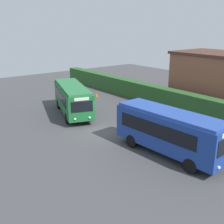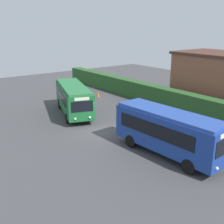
% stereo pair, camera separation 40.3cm
% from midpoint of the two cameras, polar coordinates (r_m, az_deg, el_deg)
% --- Properties ---
extents(ground_plane, '(64.00, 64.00, 0.00)m').
position_cam_midpoint_polar(ground_plane, '(25.78, -3.15, -3.84)').
color(ground_plane, '#424244').
extents(bus_green, '(9.02, 5.20, 3.12)m').
position_cam_midpoint_polar(bus_green, '(30.33, -8.25, 2.82)').
color(bus_green, '#19602D').
rests_on(bus_green, ground_plane).
extents(bus_blue, '(8.90, 2.88, 3.30)m').
position_cam_midpoint_polar(bus_blue, '(21.02, 10.85, -3.61)').
color(bus_blue, navy).
rests_on(bus_blue, ground_plane).
extents(person_left, '(0.31, 0.42, 1.66)m').
position_cam_midpoint_polar(person_left, '(33.19, -5.80, 2.52)').
color(person_left, silver).
rests_on(person_left, ground_plane).
extents(person_center, '(0.54, 0.51, 1.64)m').
position_cam_midpoint_polar(person_center, '(25.40, 10.85, -2.41)').
color(person_center, '#4C6B47').
rests_on(person_center, ground_plane).
extents(person_right, '(0.41, 0.28, 1.72)m').
position_cam_midpoint_polar(person_right, '(24.21, 15.41, -3.58)').
color(person_right, maroon).
rests_on(person_right, ground_plane).
extents(person_far, '(0.47, 0.40, 1.82)m').
position_cam_midpoint_polar(person_far, '(21.79, 17.55, -5.97)').
color(person_far, olive).
rests_on(person_far, ground_plane).
extents(hedge_row, '(44.00, 1.44, 2.23)m').
position_cam_midpoint_polar(hedge_row, '(32.29, 12.29, 2.23)').
color(hedge_row, '#295426').
rests_on(hedge_row, ground_plane).
extents(traffic_cone, '(0.36, 0.36, 0.60)m').
position_cam_midpoint_polar(traffic_cone, '(37.86, -3.41, 3.52)').
color(traffic_cone, orange).
rests_on(traffic_cone, ground_plane).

